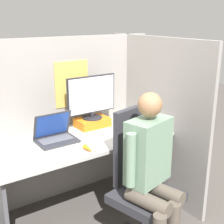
# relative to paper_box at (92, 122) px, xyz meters

# --- Properties ---
(cubicle_panel_back) EXTENTS (2.10, 0.05, 1.59)m
(cubicle_panel_back) POSITION_rel_paper_box_xyz_m (-0.25, 0.20, 0.02)
(cubicle_panel_back) COLOR gray
(cubicle_panel_back) RESTS_ON ground
(cubicle_panel_right) EXTENTS (0.04, 1.39, 1.59)m
(cubicle_panel_right) POSITION_rel_paper_box_xyz_m (0.57, -0.27, 0.01)
(cubicle_panel_right) COLOR gray
(cubicle_panel_right) RESTS_ON ground
(desk) EXTENTS (1.60, 0.74, 0.74)m
(desk) POSITION_rel_paper_box_xyz_m (-0.26, -0.20, -0.22)
(desk) COLOR #B7B7B2
(desk) RESTS_ON ground
(paper_box) EXTENTS (0.31, 0.21, 0.08)m
(paper_box) POSITION_rel_paper_box_xyz_m (0.00, 0.00, 0.00)
(paper_box) COLOR orange
(paper_box) RESTS_ON desk
(monitor) EXTENTS (0.51, 0.19, 0.41)m
(monitor) POSITION_rel_paper_box_xyz_m (0.00, 0.00, 0.26)
(monitor) COLOR #232328
(monitor) RESTS_ON paper_box
(laptop) EXTENTS (0.33, 0.25, 0.25)m
(laptop) POSITION_rel_paper_box_xyz_m (-0.45, -0.14, 0.01)
(laptop) COLOR #2D2D33
(laptop) RESTS_ON desk
(mouse) EXTENTS (0.06, 0.04, 0.03)m
(mouse) POSITION_rel_paper_box_xyz_m (-0.19, -0.29, -0.03)
(mouse) COLOR silver
(mouse) RESTS_ON desk
(stapler) EXTENTS (0.04, 0.15, 0.06)m
(stapler) POSITION_rel_paper_box_xyz_m (0.49, -0.17, -0.01)
(stapler) COLOR #2D2D33
(stapler) RESTS_ON desk
(carrot_toy) EXTENTS (0.04, 0.15, 0.04)m
(carrot_toy) POSITION_rel_paper_box_xyz_m (-0.33, -0.49, -0.02)
(carrot_toy) COLOR orange
(carrot_toy) RESTS_ON desk
(office_chair) EXTENTS (0.56, 0.61, 1.09)m
(office_chair) POSITION_rel_paper_box_xyz_m (-0.04, -0.79, -0.23)
(office_chair) COLOR #2D2D33
(office_chair) RESTS_ON ground
(person) EXTENTS (0.47, 0.50, 1.27)m
(person) POSITION_rel_paper_box_xyz_m (-0.08, -0.96, -0.05)
(person) COLOR brown
(person) RESTS_ON ground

